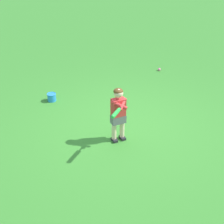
{
  "coord_description": "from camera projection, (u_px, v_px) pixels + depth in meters",
  "views": [
    {
      "loc": [
        -2.32,
        -4.83,
        3.42
      ],
      "look_at": [
        -0.35,
        -0.08,
        0.45
      ],
      "focal_mm": 49.26,
      "sensor_mm": 36.0,
      "label": 1
    }
  ],
  "objects": [
    {
      "name": "ground_plane",
      "position": [
        126.0,
        126.0,
        6.34
      ],
      "size": [
        40.0,
        40.0,
        0.0
      ],
      "primitive_type": "plane",
      "color": "#38842D"
    },
    {
      "name": "child_batter",
      "position": [
        118.0,
        111.0,
        5.57
      ],
      "size": [
        0.52,
        0.65,
        1.08
      ],
      "color": "#232328",
      "rests_on": "ground"
    },
    {
      "name": "play_ball_by_bucket",
      "position": [
        159.0,
        69.0,
        8.89
      ],
      "size": [
        0.08,
        0.08,
        0.08
      ],
      "primitive_type": "sphere",
      "color": "pink",
      "rests_on": "ground"
    },
    {
      "name": "toy_bucket",
      "position": [
        52.0,
        97.0,
        7.25
      ],
      "size": [
        0.22,
        0.22,
        0.19
      ],
      "color": "#2884DB",
      "rests_on": "ground"
    }
  ]
}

